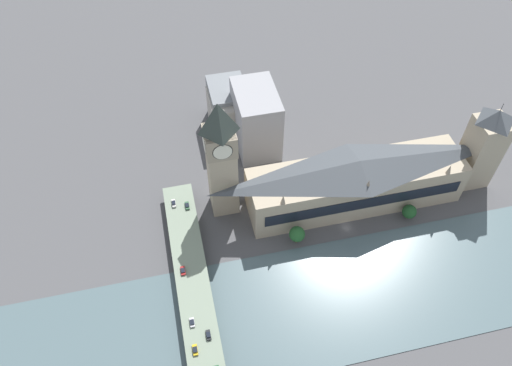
% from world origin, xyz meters
% --- Properties ---
extents(ground_plane, '(600.00, 600.00, 0.00)m').
position_xyz_m(ground_plane, '(0.00, 0.00, 0.00)').
color(ground_plane, '#4C4C4F').
extents(river_water, '(55.44, 360.00, 0.30)m').
position_xyz_m(river_water, '(-33.72, 0.00, 0.15)').
color(river_water, '#4C6066').
rests_on(river_water, ground_plane).
extents(parliament_hall, '(24.60, 101.65, 28.05)m').
position_xyz_m(parliament_hall, '(15.07, -8.00, 13.94)').
color(parliament_hall, tan).
rests_on(parliament_hall, ground_plane).
extents(clock_tower, '(13.67, 13.67, 63.95)m').
position_xyz_m(clock_tower, '(26.01, 53.05, 34.28)').
color(clock_tower, tan).
rests_on(clock_tower, ground_plane).
extents(victoria_tower, '(14.43, 14.43, 49.52)m').
position_xyz_m(victoria_tower, '(15.13, -70.04, 22.76)').
color(victoria_tower, tan).
rests_on(victoria_tower, ground_plane).
extents(road_bridge, '(142.87, 13.88, 6.33)m').
position_xyz_m(road_bridge, '(-33.72, 74.21, 5.14)').
color(road_bridge, '#5D6A59').
rests_on(road_bridge, ground_plane).
extents(car_northbound_mid, '(4.30, 1.89, 1.39)m').
position_xyz_m(car_northbound_mid, '(-45.24, 77.40, 7.02)').
color(car_northbound_mid, gold).
rests_on(car_northbound_mid, road_bridge).
extents(car_northbound_tail, '(4.52, 1.88, 1.35)m').
position_xyz_m(car_northbound_tail, '(24.10, 70.94, 7.01)').
color(car_northbound_tail, '#2D5638').
rests_on(car_northbound_tail, road_bridge).
extents(car_southbound_lead, '(4.19, 1.89, 1.27)m').
position_xyz_m(car_southbound_lead, '(-10.14, 77.42, 6.97)').
color(car_southbound_lead, maroon).
rests_on(car_southbound_lead, road_bridge).
extents(car_southbound_mid, '(4.54, 1.74, 1.48)m').
position_xyz_m(car_southbound_mid, '(26.84, 76.90, 7.07)').
color(car_southbound_mid, silver).
rests_on(car_southbound_mid, road_bridge).
extents(car_southbound_tail, '(4.15, 1.80, 1.35)m').
position_xyz_m(car_southbound_tail, '(-40.55, 71.55, 7.01)').
color(car_southbound_tail, black).
rests_on(car_southbound_tail, road_bridge).
extents(car_southbound_extra, '(3.99, 1.85, 1.30)m').
position_xyz_m(car_southbound_extra, '(-34.02, 76.95, 6.98)').
color(car_southbound_extra, silver).
rests_on(car_southbound_extra, road_bridge).
extents(city_block_west, '(25.12, 19.35, 24.62)m').
position_xyz_m(city_block_west, '(83.77, 39.86, 12.31)').
color(city_block_west, slate).
rests_on(city_block_west, ground_plane).
extents(city_block_center, '(31.54, 20.83, 34.69)m').
position_xyz_m(city_block_center, '(63.56, 28.80, 17.35)').
color(city_block_center, '#939399').
rests_on(city_block_center, ground_plane).
extents(city_block_east, '(24.13, 19.49, 22.14)m').
position_xyz_m(city_block_east, '(78.24, 40.81, 11.07)').
color(city_block_east, '#A39E93').
rests_on(city_block_east, ground_plane).
extents(tree_embankment_near, '(7.22, 7.22, 10.13)m').
position_xyz_m(tree_embankment_near, '(-2.62, 25.18, 6.50)').
color(tree_embankment_near, brown).
rests_on(tree_embankment_near, ground_plane).
extents(tree_embankment_mid, '(6.69, 6.69, 8.48)m').
position_xyz_m(tree_embankment_mid, '(-1.21, -29.87, 5.12)').
color(tree_embankment_mid, brown).
rests_on(tree_embankment_mid, ground_plane).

